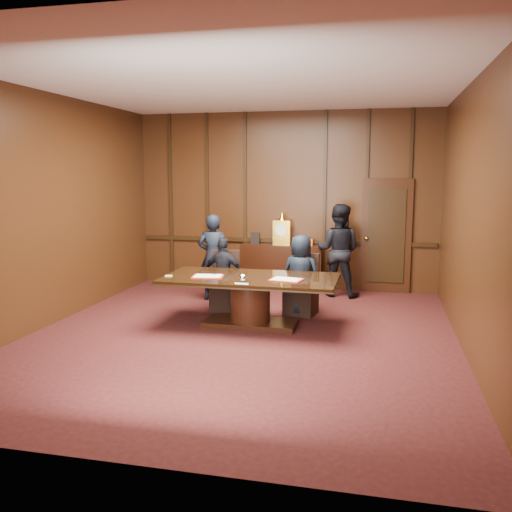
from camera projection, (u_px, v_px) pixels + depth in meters
The scene contains 13 objects.
room at pixel (247, 215), 7.55m from camera, with size 7.00×7.04×3.50m.
sideboard at pixel (282, 265), 10.76m from camera, with size 1.60×0.45×1.54m.
conference_table at pixel (250, 293), 8.17m from camera, with size 2.62×1.32×0.76m.
folder_left at pixel (208, 276), 8.13m from camera, with size 0.50×0.40×0.02m.
folder_right at pixel (286, 280), 7.88m from camera, with size 0.51×0.40×0.02m.
inkstand at pixel (243, 279), 7.69m from camera, with size 0.20×0.14×0.12m.
notepad at pixel (169, 276), 8.16m from camera, with size 0.10×0.07×0.01m, color #D6CF68.
chair_left at pixel (225, 292), 9.20m from camera, with size 0.56×0.56×0.99m.
chair_right at pixel (301, 296), 8.91m from camera, with size 0.55×0.55×0.99m.
signatory_left at pixel (224, 274), 9.07m from camera, with size 0.73×0.30×1.25m, color black.
signatory_right at pixel (301, 275), 8.78m from camera, with size 0.65×0.42×1.33m, color black.
witness_left at pixel (213, 257), 9.83m from camera, with size 0.57×0.38×1.57m, color black.
witness_right at pixel (338, 250), 10.14m from camera, with size 0.84×0.66×1.74m, color black.
Camera 1 is at (1.89, -7.19, 2.31)m, focal length 38.00 mm.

